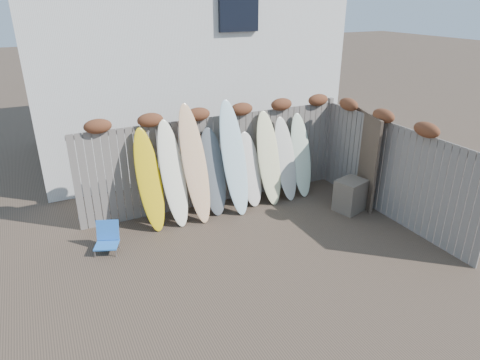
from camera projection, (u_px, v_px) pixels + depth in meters
name	position (u px, v px, depth m)	size (l,w,h in m)	color
ground	(269.00, 253.00, 7.84)	(80.00, 80.00, 0.00)	#493A2D
back_fence	(219.00, 152.00, 9.37)	(6.05, 0.28, 2.24)	slate
right_fence	(391.00, 165.00, 8.80)	(0.28, 4.40, 2.24)	slate
house	(174.00, 39.00, 12.14)	(8.50, 5.50, 6.33)	silver
beach_chair	(107.00, 238.00, 7.86)	(0.54, 0.56, 0.55)	blue
wooden_crate	(350.00, 195.00, 9.30)	(0.60, 0.50, 0.70)	#4A3C38
lattice_panel	(363.00, 158.00, 9.48)	(0.06, 1.37, 2.06)	#433729
surfboard_0	(149.00, 180.00, 8.41)	(0.49, 0.07, 2.09)	gold
surfboard_1	(173.00, 174.00, 8.57)	(0.50, 0.07, 2.20)	white
surfboard_2	(195.00, 164.00, 8.70)	(0.52, 0.07, 2.49)	#FFB599
surfboard_3	(213.00, 172.00, 9.05)	(0.54, 0.07, 1.89)	#585E63
surfboard_4	(234.00, 158.00, 9.03)	(0.54, 0.07, 2.48)	silver
surfboard_5	(250.00, 170.00, 9.44)	(0.54, 0.07, 1.69)	silver
surfboard_6	(269.00, 158.00, 9.51)	(0.53, 0.07, 2.11)	#FEFAB8
surfboard_7	(286.00, 159.00, 9.71)	(0.50, 0.07, 1.93)	silver
surfboard_8	(301.00, 155.00, 9.91)	(0.48, 0.07, 1.96)	silver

